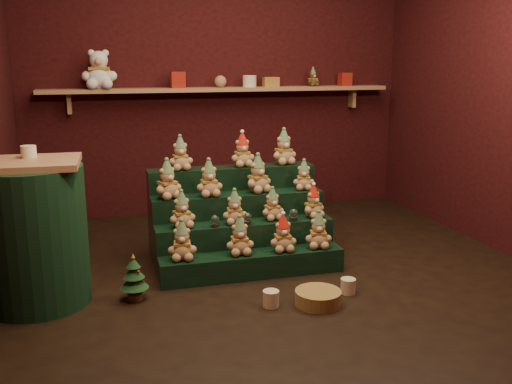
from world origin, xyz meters
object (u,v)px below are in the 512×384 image
object	(u,v)px
snow_globe_b	(247,218)
mini_christmas_tree	(134,277)
snow_globe_a	(215,221)
brown_bear	(313,77)
white_bear	(99,64)
wicker_basket	(318,298)
mug_right	(348,286)
snow_globe_c	(294,215)
riser_tier_front	(252,264)
mug_left	(271,299)
side_table	(34,234)

from	to	relation	value
snow_globe_b	mini_christmas_tree	size ratio (longest dim) A/B	0.28
snow_globe_a	mini_christmas_tree	size ratio (longest dim) A/B	0.27
brown_bear	white_bear	bearing A→B (deg)	165.16
mini_christmas_tree	wicker_basket	world-z (taller)	mini_christmas_tree
snow_globe_a	mini_christmas_tree	distance (m)	0.78
mini_christmas_tree	snow_globe_b	bearing A→B (deg)	22.64
snow_globe_b	mug_right	xyz separation A→B (m)	(0.55, -0.66, -0.35)
snow_globe_c	snow_globe_a	bearing A→B (deg)	180.00
riser_tier_front	mug_left	world-z (taller)	riser_tier_front
snow_globe_a	mug_left	xyz separation A→B (m)	(0.22, -0.72, -0.35)
snow_globe_a	mug_left	world-z (taller)	snow_globe_a
snow_globe_b	mini_christmas_tree	world-z (taller)	snow_globe_b
mug_right	wicker_basket	world-z (taller)	mug_right
snow_globe_a	mug_left	distance (m)	0.83
mini_christmas_tree	side_table	bearing A→B (deg)	167.75
mini_christmas_tree	brown_bear	world-z (taller)	brown_bear
white_bear	brown_bear	xyz separation A→B (m)	(2.19, 0.00, -0.14)
brown_bear	riser_tier_front	bearing A→B (deg)	-137.13
white_bear	riser_tier_front	bearing A→B (deg)	-57.09
snow_globe_c	white_bear	world-z (taller)	white_bear
riser_tier_front	mini_christmas_tree	bearing A→B (deg)	-166.60
wicker_basket	riser_tier_front	bearing A→B (deg)	114.67
mini_christmas_tree	white_bear	bearing A→B (deg)	93.44
snow_globe_c	brown_bear	size ratio (longest dim) A/B	0.50
white_bear	brown_bear	bearing A→B (deg)	4.38
white_bear	mug_right	bearing A→B (deg)	-52.00
side_table	brown_bear	world-z (taller)	brown_bear
snow_globe_a	white_bear	world-z (taller)	white_bear
snow_globe_b	mini_christmas_tree	xyz separation A→B (m)	(-0.89, -0.37, -0.25)
brown_bear	mug_right	bearing A→B (deg)	-119.54
mug_left	snow_globe_c	bearing A→B (deg)	60.67
mini_christmas_tree	wicker_basket	xyz separation A→B (m)	(1.17, -0.41, -0.11)
snow_globe_a	white_bear	size ratio (longest dim) A/B	0.19
mug_left	mug_right	xyz separation A→B (m)	(0.58, 0.06, -0.00)
mug_left	white_bear	size ratio (longest dim) A/B	0.23
snow_globe_a	mug_right	xyz separation A→B (m)	(0.81, -0.66, -0.35)
side_table	mini_christmas_tree	world-z (taller)	side_table
side_table	brown_bear	distance (m)	3.44
mug_left	wicker_basket	size ratio (longest dim) A/B	0.35
side_table	mug_right	bearing A→B (deg)	-9.48
snow_globe_b	mug_right	world-z (taller)	snow_globe_b
snow_globe_c	side_table	bearing A→B (deg)	-172.83
mini_christmas_tree	mug_left	bearing A→B (deg)	-22.19
mini_christmas_tree	mug_left	distance (m)	0.94
riser_tier_front	snow_globe_a	distance (m)	0.43
mug_right	riser_tier_front	bearing A→B (deg)	138.16
mug_right	white_bear	world-z (taller)	white_bear
mug_left	wicker_basket	world-z (taller)	mug_left
side_table	mini_christmas_tree	bearing A→B (deg)	-10.18
snow_globe_c	mini_christmas_tree	xyz separation A→B (m)	(-1.27, -0.37, -0.25)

